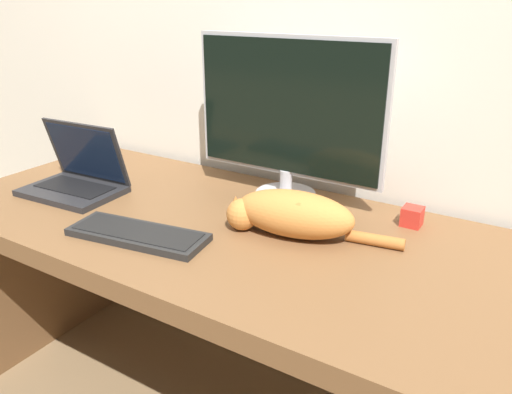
% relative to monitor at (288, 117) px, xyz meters
% --- Properties ---
extents(wall_back, '(6.40, 0.06, 2.60)m').
position_rel_monitor_xyz_m(wall_back, '(-0.08, 0.19, 0.29)').
color(wall_back, silver).
rests_on(wall_back, ground_plane).
extents(desk, '(1.79, 0.79, 0.74)m').
position_rel_monitor_xyz_m(desk, '(-0.08, -0.27, -0.41)').
color(desk, brown).
rests_on(desk, ground_plane).
extents(monitor, '(0.64, 0.20, 0.51)m').
position_rel_monitor_xyz_m(monitor, '(0.00, 0.00, 0.00)').
color(monitor, '#B2B2B7').
rests_on(monitor, desk).
extents(laptop, '(0.33, 0.24, 0.23)m').
position_rel_monitor_xyz_m(laptop, '(-0.63, -0.32, -0.22)').
color(laptop, '#232326').
rests_on(laptop, desk).
extents(external_keyboard, '(0.41, 0.19, 0.02)m').
position_rel_monitor_xyz_m(external_keyboard, '(-0.21, -0.47, -0.26)').
color(external_keyboard, black).
rests_on(external_keyboard, desk).
extents(cat, '(0.48, 0.19, 0.13)m').
position_rel_monitor_xyz_m(cat, '(0.14, -0.24, -0.20)').
color(cat, '#C67A38').
rests_on(cat, desk).
extents(small_toy, '(0.06, 0.06, 0.06)m').
position_rel_monitor_xyz_m(small_toy, '(0.41, 0.00, -0.24)').
color(small_toy, red).
rests_on(small_toy, desk).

